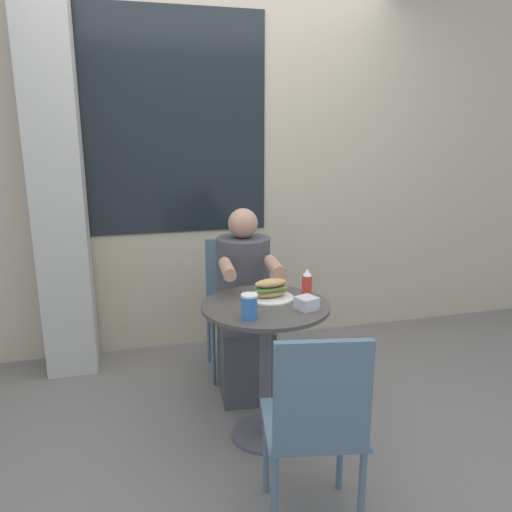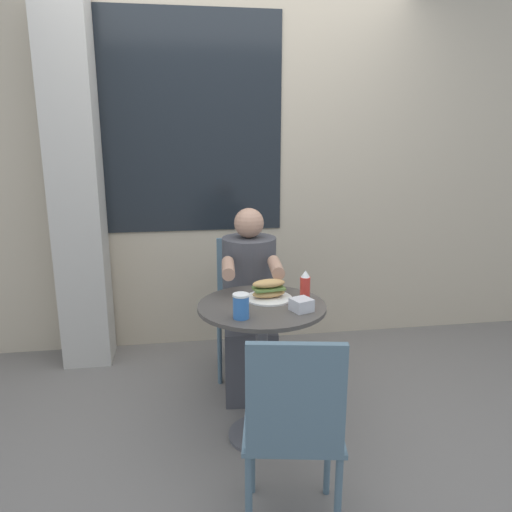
% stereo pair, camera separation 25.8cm
% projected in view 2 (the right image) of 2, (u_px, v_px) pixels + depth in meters
% --- Properties ---
extents(ground_plane, '(8.00, 8.00, 0.00)m').
position_uv_depth(ground_plane, '(261.00, 436.00, 2.63)').
color(ground_plane, slate).
extents(storefront_wall, '(8.00, 0.09, 2.80)m').
position_uv_depth(storefront_wall, '(231.00, 154.00, 3.55)').
color(storefront_wall, '#B7A88E').
rests_on(storefront_wall, ground_plane).
extents(lattice_pillar, '(0.31, 0.31, 2.40)m').
position_uv_depth(lattice_pillar, '(76.00, 188.00, 3.23)').
color(lattice_pillar, '#B2ADA3').
rests_on(lattice_pillar, ground_plane).
extents(cafe_table, '(0.63, 0.63, 0.73)m').
position_uv_depth(cafe_table, '(262.00, 343.00, 2.50)').
color(cafe_table, '#47423D').
rests_on(cafe_table, ground_plane).
extents(diner_chair, '(0.41, 0.41, 0.87)m').
position_uv_depth(diner_chair, '(244.00, 292.00, 3.31)').
color(diner_chair, slate).
rests_on(diner_chair, ground_plane).
extents(seated_diner, '(0.36, 0.58, 1.13)m').
position_uv_depth(seated_diner, '(250.00, 315.00, 2.98)').
color(seated_diner, '#424247').
rests_on(seated_diner, ground_plane).
extents(empty_chair_across, '(0.44, 0.44, 0.87)m').
position_uv_depth(empty_chair_across, '(294.00, 421.00, 1.85)').
color(empty_chair_across, slate).
rests_on(empty_chair_across, ground_plane).
extents(sandwich_on_plate, '(0.24, 0.24, 0.10)m').
position_uv_depth(sandwich_on_plate, '(269.00, 291.00, 2.53)').
color(sandwich_on_plate, white).
rests_on(sandwich_on_plate, cafe_table).
extents(drink_cup, '(0.08, 0.08, 0.12)m').
position_uv_depth(drink_cup, '(241.00, 306.00, 2.26)').
color(drink_cup, '#336BB7').
rests_on(drink_cup, cafe_table).
extents(napkin_box, '(0.12, 0.12, 0.06)m').
position_uv_depth(napkin_box, '(301.00, 305.00, 2.36)').
color(napkin_box, silver).
rests_on(napkin_box, cafe_table).
extents(condiment_bottle, '(0.05, 0.05, 0.16)m').
position_uv_depth(condiment_bottle, '(305.00, 286.00, 2.49)').
color(condiment_bottle, red).
rests_on(condiment_bottle, cafe_table).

